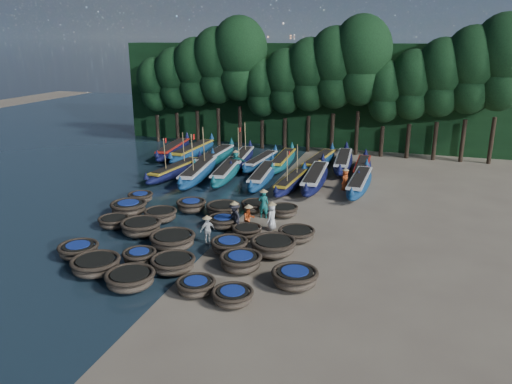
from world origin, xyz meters
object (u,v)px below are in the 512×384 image
(coracle_11, at_px, (141,227))
(coracle_21, at_px, (191,205))
(coracle_16, at_px, (160,215))
(fisherman_2, at_px, (249,218))
(coracle_3, at_px, (196,286))
(coracle_6, at_px, (140,256))
(coracle_2, at_px, (130,279))
(long_boat_6, at_px, (291,182))
(long_boat_9, at_px, (173,149))
(long_boat_17, at_px, (362,168))
(coracle_5, at_px, (79,250))
(coracle_13, at_px, (229,245))
(coracle_9, at_px, (295,277))
(fisherman_3, at_px, (234,216))
(long_boat_10, at_px, (193,151))
(long_boat_11, at_px, (215,157))
(coracle_17, at_px, (223,222))
(long_boat_14, at_px, (283,161))
(fisherman_6, at_px, (345,179))
(coracle_10, at_px, (114,222))
(long_boat_3, at_px, (198,172))
(long_boat_7, at_px, (315,178))
(coracle_4, at_px, (233,296))
(long_boat_2, at_px, (175,170))
(coracle_19, at_px, (297,234))
(fisherman_5, at_px, (236,161))
(coracle_20, at_px, (140,197))
(coracle_18, at_px, (247,231))
(coracle_22, at_px, (223,209))
(coracle_1, at_px, (96,265))
(coracle_8, at_px, (241,262))
(coracle_12, at_px, (173,240))
(fisherman_1, at_px, (264,203))
(long_boat_8, at_px, (359,183))
(long_boat_16, at_px, (343,162))
(coracle_24, at_px, (284,211))
(coracle_7, at_px, (173,264))
(long_boat_15, at_px, (319,162))
(fisherman_0, at_px, (272,216))
(long_boat_13, at_px, (261,161))
(fisherman_4, at_px, (207,229))
(long_boat_12, at_px, (241,159))

(coracle_11, height_order, coracle_21, coracle_11)
(coracle_16, height_order, fisherman_2, fisherman_2)
(coracle_3, distance_m, coracle_6, 4.31)
(coracle_2, relative_size, long_boat_6, 0.33)
(long_boat_9, height_order, long_boat_17, long_boat_9)
(coracle_5, xyz_separation_m, coracle_13, (7.02, 2.77, 0.02))
(coracle_9, distance_m, fisherman_3, 7.27)
(coracle_5, distance_m, long_boat_10, 21.91)
(coracle_5, bearing_deg, long_boat_11, 92.20)
(coracle_17, relative_size, long_boat_9, 0.22)
(fisherman_2, bearing_deg, coracle_21, 113.42)
(long_boat_14, bearing_deg, fisherman_6, -43.10)
(coracle_2, height_order, coracle_10, coracle_2)
(long_boat_3, bearing_deg, long_boat_7, -0.85)
(long_boat_7, bearing_deg, coracle_4, -92.48)
(coracle_9, height_order, long_boat_2, long_boat_2)
(coracle_19, relative_size, fisherman_5, 1.19)
(long_boat_9, bearing_deg, coracle_20, -79.65)
(coracle_11, relative_size, coracle_17, 1.46)
(coracle_6, distance_m, coracle_21, 7.67)
(coracle_4, height_order, coracle_21, coracle_21)
(coracle_20, bearing_deg, fisherman_2, -17.82)
(coracle_18, bearing_deg, coracle_22, 131.42)
(coracle_1, distance_m, coracle_19, 10.46)
(coracle_10, height_order, long_boat_7, long_boat_7)
(coracle_8, bearing_deg, coracle_11, 159.65)
(coracle_6, xyz_separation_m, coracle_9, (7.77, -0.06, 0.08))
(coracle_12, relative_size, fisherman_1, 1.38)
(long_boat_3, bearing_deg, long_boat_8, -2.97)
(coracle_18, relative_size, long_boat_16, 0.23)
(coracle_6, bearing_deg, coracle_13, 33.17)
(coracle_11, bearing_deg, coracle_3, -42.64)
(coracle_9, bearing_deg, coracle_10, 161.52)
(coracle_16, xyz_separation_m, fisherman_3, (4.73, -0.10, 0.46))
(long_boat_11, height_order, fisherman_5, fisherman_5)
(coracle_24, bearing_deg, coracle_7, -109.09)
(coracle_1, xyz_separation_m, coracle_17, (3.55, 7.25, -0.05))
(long_boat_7, distance_m, long_boat_14, 6.04)
(coracle_4, xyz_separation_m, long_boat_9, (-14.57, 23.77, 0.22))
(long_boat_15, bearing_deg, fisherman_1, -87.58)
(coracle_24, xyz_separation_m, fisherman_0, (-0.12, -2.38, 0.48))
(fisherman_3, bearing_deg, coracle_24, 98.70)
(coracle_19, xyz_separation_m, long_boat_13, (-6.50, 14.68, 0.13))
(long_boat_7, relative_size, long_boat_13, 1.20)
(long_boat_11, bearing_deg, coracle_17, -66.24)
(coracle_22, height_order, fisherman_4, fisherman_4)
(coracle_18, relative_size, long_boat_13, 0.26)
(long_boat_10, distance_m, long_boat_11, 3.25)
(long_boat_17, relative_size, fisherman_2, 4.50)
(long_boat_12, relative_size, long_boat_13, 1.10)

